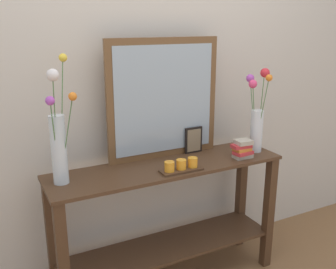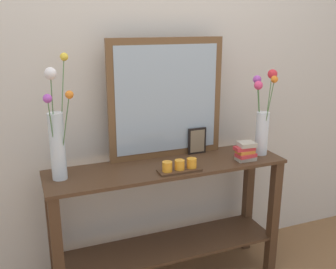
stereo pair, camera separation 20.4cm
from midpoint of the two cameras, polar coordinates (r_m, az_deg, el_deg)
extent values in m
cube|color=beige|center=(2.39, -0.26, 10.54)|extent=(6.40, 0.08, 2.70)
cube|color=#472D1C|center=(2.24, 2.61, -4.85)|extent=(1.41, 0.37, 0.02)
cube|color=#472D1C|center=(2.49, 2.45, -16.34)|extent=(1.35, 0.33, 0.02)
cube|color=#472D1C|center=(2.14, -13.20, -18.43)|extent=(0.06, 0.06, 0.77)
cube|color=#472D1C|center=(2.63, 17.59, -11.83)|extent=(0.06, 0.06, 0.77)
cube|color=#472D1C|center=(2.39, -14.33, -14.53)|extent=(0.06, 0.06, 0.77)
cube|color=#472D1C|center=(2.83, 13.83, -9.37)|extent=(0.06, 0.06, 0.77)
cube|color=brown|center=(2.30, 2.33, 5.27)|extent=(0.72, 0.03, 0.72)
cube|color=#9EADB7|center=(2.29, 2.48, 5.21)|extent=(0.64, 0.00, 0.64)
cylinder|color=silver|center=(2.04, -13.40, -1.81)|extent=(0.08, 0.08, 0.36)
cylinder|color=#4C753D|center=(2.00, -12.39, -0.33)|extent=(0.07, 0.10, 0.44)
sphere|color=orange|center=(1.91, -11.51, 5.80)|extent=(0.04, 0.04, 0.04)
cylinder|color=#4C753D|center=(2.07, -12.84, 2.60)|extent=(0.09, 0.14, 0.61)
sphere|color=yellow|center=(2.09, -12.49, 11.22)|extent=(0.04, 0.04, 0.04)
cylinder|color=#4C753D|center=(1.99, -13.82, 1.01)|extent=(0.01, 0.04, 0.54)
sphere|color=silver|center=(1.92, -14.18, 8.77)|extent=(0.06, 0.06, 0.06)
cylinder|color=#4C753D|center=(2.00, -13.95, -0.65)|extent=(0.03, 0.07, 0.43)
sphere|color=#B24CB7|center=(1.92, -14.61, 5.18)|extent=(0.04, 0.04, 0.04)
cylinder|color=silver|center=(2.48, 16.10, 0.12)|extent=(0.08, 0.08, 0.27)
cylinder|color=#4C753D|center=(2.51, 15.69, 2.78)|extent=(0.01, 0.10, 0.44)
sphere|color=#B24CB7|center=(2.51, 15.43, 7.88)|extent=(0.05, 0.05, 0.05)
cylinder|color=#4C753D|center=(2.50, 16.88, 3.07)|extent=(0.09, 0.07, 0.47)
sphere|color=red|center=(2.51, 17.57, 8.55)|extent=(0.06, 0.06, 0.06)
cylinder|color=#4C753D|center=(2.42, 16.86, 2.50)|extent=(0.03, 0.06, 0.46)
sphere|color=orange|center=(2.36, 17.99, 7.80)|extent=(0.04, 0.04, 0.04)
cylinder|color=#4C753D|center=(2.46, 15.82, 2.23)|extent=(0.04, 0.02, 0.42)
sphere|color=#EA4275|center=(2.41, 15.70, 7.03)|extent=(0.05, 0.05, 0.05)
cube|color=#472D1C|center=(2.15, 4.46, -5.39)|extent=(0.24, 0.09, 0.01)
cylinder|color=orange|center=(2.11, 2.66, -4.83)|extent=(0.06, 0.06, 0.05)
cylinder|color=orange|center=(2.14, 4.48, -4.56)|extent=(0.06, 0.06, 0.05)
cylinder|color=orange|center=(2.17, 6.24, -4.29)|extent=(0.06, 0.06, 0.05)
cube|color=black|center=(2.42, 6.75, -0.98)|extent=(0.12, 0.01, 0.17)
cube|color=#846F52|center=(2.42, 6.83, -1.03)|extent=(0.10, 0.00, 0.14)
cube|color=#B2A893|center=(2.38, 13.93, -3.50)|extent=(0.12, 0.07, 0.03)
cube|color=#C63338|center=(2.36, 13.96, -3.04)|extent=(0.12, 0.08, 0.02)
cube|color=orange|center=(2.37, 13.84, -2.50)|extent=(0.11, 0.08, 0.02)
cube|color=#C63338|center=(2.35, 13.75, -2.04)|extent=(0.12, 0.07, 0.02)
cube|color=#B2A893|center=(2.36, 14.06, -1.44)|extent=(0.10, 0.09, 0.03)
camera|label=1|loc=(0.10, -87.32, 0.79)|focal=40.98mm
camera|label=2|loc=(0.10, 92.68, -0.79)|focal=40.98mm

